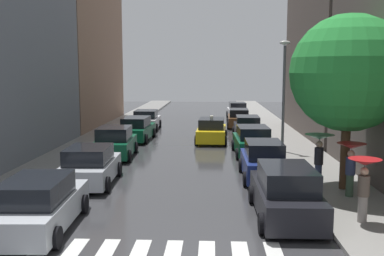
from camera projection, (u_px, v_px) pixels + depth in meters
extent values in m
cube|color=#353538|center=(192.00, 136.00, 32.64)|extent=(28.00, 72.00, 0.04)
cube|color=gray|center=(105.00, 135.00, 32.93)|extent=(3.00, 72.00, 0.15)
cube|color=gray|center=(281.00, 136.00, 32.32)|extent=(3.00, 72.00, 0.15)
cube|color=silver|center=(37.00, 254.00, 11.70)|extent=(0.45, 2.20, 0.01)
cube|color=silver|center=(70.00, 255.00, 11.66)|extent=(0.45, 2.20, 0.01)
cube|color=silver|center=(104.00, 255.00, 11.62)|extent=(0.45, 2.20, 0.01)
cube|color=silver|center=(138.00, 256.00, 11.58)|extent=(0.45, 2.20, 0.01)
cube|color=#564C47|center=(344.00, 51.00, 32.14)|extent=(6.00, 14.44, 12.47)
cube|color=#B2B7BF|center=(40.00, 211.00, 13.48)|extent=(2.12, 4.72, 0.81)
cube|color=black|center=(36.00, 189.00, 13.15)|extent=(1.80, 2.63, 0.66)
cylinder|color=black|center=(27.00, 204.00, 15.03)|extent=(0.25, 0.65, 0.64)
cylinder|color=black|center=(84.00, 204.00, 15.03)|extent=(0.25, 0.65, 0.64)
cylinder|color=black|center=(56.00, 238.00, 11.99)|extent=(0.25, 0.65, 0.64)
cube|color=#B2B7BF|center=(90.00, 170.00, 18.93)|extent=(2.11, 4.27, 0.80)
cube|color=black|center=(89.00, 155.00, 18.62)|extent=(1.80, 2.37, 0.66)
cylinder|color=black|center=(77.00, 169.00, 20.34)|extent=(0.25, 0.65, 0.64)
cylinder|color=black|center=(119.00, 169.00, 20.32)|extent=(0.25, 0.65, 0.64)
cylinder|color=black|center=(58.00, 184.00, 17.59)|extent=(0.25, 0.65, 0.64)
cylinder|color=black|center=(107.00, 185.00, 17.58)|extent=(0.25, 0.65, 0.64)
cube|color=#0C4C2D|center=(115.00, 147.00, 24.70)|extent=(2.08, 4.14, 0.85)
cube|color=black|center=(114.00, 133.00, 24.40)|extent=(1.78, 2.31, 0.70)
cylinder|color=black|center=(103.00, 147.00, 26.08)|extent=(0.25, 0.65, 0.64)
cylinder|color=black|center=(136.00, 147.00, 26.06)|extent=(0.25, 0.65, 0.64)
cylinder|color=black|center=(93.00, 156.00, 23.41)|extent=(0.25, 0.65, 0.64)
cylinder|color=black|center=(129.00, 156.00, 23.40)|extent=(0.25, 0.65, 0.64)
cube|color=#0C4C2D|center=(137.00, 132.00, 30.77)|extent=(2.01, 4.73, 0.80)
cube|color=black|center=(136.00, 122.00, 30.45)|extent=(1.70, 2.63, 0.65)
cylinder|color=black|center=(129.00, 132.00, 32.41)|extent=(0.25, 0.65, 0.64)
cylinder|color=black|center=(154.00, 133.00, 32.24)|extent=(0.25, 0.65, 0.64)
cylinder|color=black|center=(119.00, 139.00, 29.37)|extent=(0.25, 0.65, 0.64)
cylinder|color=black|center=(146.00, 139.00, 29.21)|extent=(0.25, 0.65, 0.64)
cube|color=silver|center=(146.00, 122.00, 36.38)|extent=(2.00, 4.22, 0.78)
cube|color=black|center=(146.00, 114.00, 36.08)|extent=(1.74, 2.33, 0.64)
cylinder|color=black|center=(137.00, 123.00, 37.81)|extent=(0.23, 0.64, 0.64)
cylinder|color=black|center=(160.00, 123.00, 37.75)|extent=(0.23, 0.64, 0.64)
cylinder|color=black|center=(132.00, 128.00, 35.07)|extent=(0.23, 0.64, 0.64)
cylinder|color=black|center=(156.00, 128.00, 35.01)|extent=(0.23, 0.64, 0.64)
cube|color=black|center=(285.00, 199.00, 14.57)|extent=(1.91, 4.71, 0.87)
cube|color=black|center=(287.00, 177.00, 14.23)|extent=(1.67, 2.60, 0.72)
cylinder|color=black|center=(252.00, 195.00, 16.17)|extent=(0.23, 0.64, 0.64)
cylinder|color=black|center=(303.00, 195.00, 16.11)|extent=(0.23, 0.64, 0.64)
cylinder|color=black|center=(262.00, 224.00, 13.11)|extent=(0.23, 0.64, 0.64)
cylinder|color=black|center=(326.00, 224.00, 13.04)|extent=(0.23, 0.64, 0.64)
cube|color=navy|center=(263.00, 166.00, 19.75)|extent=(1.78, 4.13, 0.85)
cube|color=black|center=(264.00, 149.00, 19.45)|extent=(1.56, 2.27, 0.70)
cylinder|color=black|center=(241.00, 165.00, 21.17)|extent=(0.22, 0.64, 0.64)
cylinder|color=black|center=(278.00, 165.00, 21.10)|extent=(0.22, 0.64, 0.64)
cylinder|color=black|center=(246.00, 179.00, 18.48)|extent=(0.22, 0.64, 0.64)
cylinder|color=black|center=(288.00, 179.00, 18.41)|extent=(0.22, 0.64, 0.64)
cube|color=#0C4C2D|center=(252.00, 145.00, 25.38)|extent=(2.06, 4.48, 0.83)
cube|color=black|center=(253.00, 132.00, 25.07)|extent=(1.76, 2.49, 0.68)
cylinder|color=black|center=(234.00, 145.00, 26.87)|extent=(0.24, 0.65, 0.64)
cylinder|color=black|center=(265.00, 145.00, 26.85)|extent=(0.24, 0.65, 0.64)
cylinder|color=black|center=(238.00, 154.00, 23.98)|extent=(0.24, 0.65, 0.64)
cylinder|color=black|center=(273.00, 154.00, 23.96)|extent=(0.24, 0.65, 0.64)
cube|color=black|center=(247.00, 130.00, 31.74)|extent=(1.83, 4.39, 0.78)
cube|color=black|center=(248.00, 121.00, 31.43)|extent=(1.60, 2.42, 0.64)
cylinder|color=black|center=(234.00, 131.00, 33.25)|extent=(0.23, 0.64, 0.64)
cylinder|color=black|center=(258.00, 131.00, 33.15)|extent=(0.23, 0.64, 0.64)
cylinder|color=black|center=(236.00, 136.00, 30.40)|extent=(0.23, 0.64, 0.64)
cylinder|color=black|center=(262.00, 137.00, 30.30)|extent=(0.23, 0.64, 0.64)
cube|color=brown|center=(239.00, 120.00, 37.87)|extent=(1.87, 4.41, 0.76)
cube|color=black|center=(239.00, 113.00, 37.56)|extent=(1.61, 2.44, 0.63)
cylinder|color=black|center=(228.00, 121.00, 39.39)|extent=(0.24, 0.65, 0.64)
cylinder|color=black|center=(248.00, 121.00, 39.26)|extent=(0.24, 0.65, 0.64)
cylinder|color=black|center=(228.00, 125.00, 36.54)|extent=(0.24, 0.65, 0.64)
cylinder|color=black|center=(250.00, 125.00, 36.41)|extent=(0.24, 0.65, 0.64)
cube|color=silver|center=(237.00, 113.00, 44.30)|extent=(1.90, 4.42, 0.82)
cube|color=black|center=(237.00, 106.00, 43.98)|extent=(1.62, 2.45, 0.67)
cylinder|color=black|center=(227.00, 114.00, 45.77)|extent=(0.24, 0.65, 0.64)
cylinder|color=black|center=(244.00, 114.00, 45.75)|extent=(0.24, 0.65, 0.64)
cylinder|color=black|center=(229.00, 117.00, 42.91)|extent=(0.24, 0.65, 0.64)
cylinder|color=black|center=(247.00, 117.00, 42.89)|extent=(0.24, 0.65, 0.64)
cube|color=yellow|center=(212.00, 134.00, 29.96)|extent=(2.02, 4.41, 0.80)
cube|color=black|center=(212.00, 123.00, 29.65)|extent=(1.72, 2.45, 0.65)
cube|color=#F2EDCC|center=(212.00, 117.00, 29.60)|extent=(0.21, 0.37, 0.18)
cylinder|color=black|center=(199.00, 134.00, 31.49)|extent=(0.24, 0.65, 0.64)
cylinder|color=black|center=(225.00, 134.00, 31.33)|extent=(0.24, 0.65, 0.64)
cylinder|color=black|center=(196.00, 140.00, 28.65)|extent=(0.24, 0.65, 0.64)
cylinder|color=black|center=(225.00, 141.00, 28.50)|extent=(0.24, 0.65, 0.64)
cylinder|color=gray|center=(362.00, 209.00, 13.71)|extent=(0.28, 0.28, 0.83)
cylinder|color=brown|center=(364.00, 186.00, 13.61)|extent=(0.36, 0.36, 0.65)
sphere|color=tan|center=(364.00, 171.00, 13.55)|extent=(0.26, 0.26, 0.26)
cone|color=red|center=(365.00, 162.00, 13.51)|extent=(1.00, 1.00, 0.20)
cylinder|color=#333338|center=(364.00, 174.00, 13.56)|extent=(0.02, 0.02, 0.75)
cylinder|color=#38513D|center=(350.00, 185.00, 16.50)|extent=(0.28, 0.28, 0.83)
cylinder|color=navy|center=(351.00, 166.00, 16.41)|extent=(0.36, 0.36, 0.66)
sphere|color=tan|center=(351.00, 154.00, 16.35)|extent=(0.26, 0.26, 0.26)
cone|color=red|center=(351.00, 146.00, 16.31)|extent=(1.06, 1.06, 0.20)
cylinder|color=#333338|center=(351.00, 156.00, 16.36)|extent=(0.02, 0.02, 0.75)
cylinder|color=navy|center=(318.00, 175.00, 18.07)|extent=(0.28, 0.28, 0.88)
cylinder|color=black|center=(319.00, 156.00, 17.97)|extent=(0.36, 0.36, 0.69)
sphere|color=tan|center=(319.00, 144.00, 17.90)|extent=(0.27, 0.27, 0.27)
cone|color=#19723F|center=(320.00, 137.00, 17.86)|extent=(1.19, 1.19, 0.20)
cylinder|color=#333338|center=(319.00, 147.00, 17.92)|extent=(0.02, 0.02, 0.78)
cylinder|color=#513823|center=(345.00, 156.00, 17.48)|extent=(0.36, 0.36, 2.65)
sphere|color=#268836|center=(349.00, 73.00, 17.06)|extent=(4.54, 4.54, 4.54)
cylinder|color=#595B60|center=(284.00, 99.00, 25.39)|extent=(0.16, 0.16, 6.08)
ellipsoid|color=beige|center=(285.00, 43.00, 24.97)|extent=(0.60, 0.28, 0.24)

